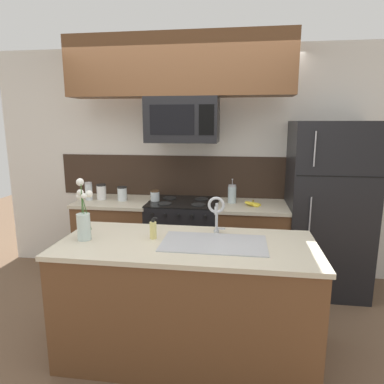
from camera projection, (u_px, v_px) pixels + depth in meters
The scene contains 20 objects.
ground_plane at pixel (167, 324), 3.06m from camera, with size 10.00×10.00×0.00m, color brown.
rear_partition at pixel (214, 163), 4.00m from camera, with size 5.20×0.10×2.60m, color silver.
splash_band at pixel (188, 176), 4.02m from camera, with size 3.09×0.01×0.48m, color #332319.
back_counter_left at pixel (117, 238), 3.95m from camera, with size 0.83×0.65×0.91m.
back_counter_right at pixel (251, 245), 3.74m from camera, with size 0.76×0.65×0.91m.
stove_range at pixel (184, 241), 3.84m from camera, with size 0.76×0.64×0.93m.
microwave at pixel (183, 120), 3.55m from camera, with size 0.74×0.40×0.46m.
upper_cabinet_band at pixel (179, 66), 3.42m from camera, with size 2.29×0.34×0.60m, color brown.
refrigerator at pixel (327, 208), 3.57m from camera, with size 0.81×0.74×1.79m.
storage_jar_tall at pixel (89, 191), 3.86m from camera, with size 0.08×0.08×0.20m.
storage_jar_medium at pixel (101, 192), 3.88m from camera, with size 0.11×0.11×0.18m.
storage_jar_short at pixel (122, 194), 3.83m from camera, with size 0.10×0.10×0.16m.
storage_jar_squat at pixel (155, 196), 3.77m from camera, with size 0.10×0.10×0.13m.
banana_bunch at pixel (253, 204), 3.59m from camera, with size 0.19×0.13×0.08m.
french_press at pixel (232, 194), 3.72m from camera, with size 0.09×0.09×0.27m.
island_counter at pixel (187, 299), 2.60m from camera, with size 1.89×0.82×0.91m.
kitchen_sink at pixel (214, 253), 2.50m from camera, with size 0.76×0.43×0.16m.
sink_faucet at pixel (216, 210), 2.65m from camera, with size 0.14×0.14×0.31m.
dish_soap_bottle at pixel (153, 230), 2.58m from camera, with size 0.06×0.05×0.16m.
flower_vase at pixel (84, 220), 2.55m from camera, with size 0.13×0.14×0.46m.
Camera 1 is at (0.61, -2.70, 1.78)m, focal length 32.00 mm.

